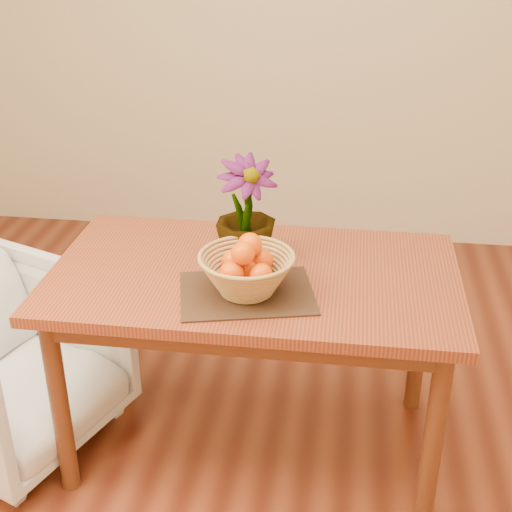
# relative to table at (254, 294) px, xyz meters

# --- Properties ---
(floor) EXTENTS (4.50, 4.50, 0.00)m
(floor) POSITION_rel_table_xyz_m (0.00, -0.30, -0.66)
(floor) COLOR brown
(floor) RESTS_ON ground
(wall_back) EXTENTS (4.00, 0.02, 2.70)m
(wall_back) POSITION_rel_table_xyz_m (0.00, 1.95, 0.69)
(wall_back) COLOR beige
(wall_back) RESTS_ON floor
(table) EXTENTS (1.40, 0.80, 0.75)m
(table) POSITION_rel_table_xyz_m (0.00, 0.00, 0.00)
(table) COLOR brown
(table) RESTS_ON floor
(placemat) EXTENTS (0.49, 0.41, 0.01)m
(placemat) POSITION_rel_table_xyz_m (-0.00, -0.16, 0.09)
(placemat) COLOR #351E13
(placemat) RESTS_ON table
(wicker_basket) EXTENTS (0.31, 0.31, 0.13)m
(wicker_basket) POSITION_rel_table_xyz_m (-0.00, -0.16, 0.16)
(wicker_basket) COLOR #A67945
(wicker_basket) RESTS_ON placemat
(orange_pile) EXTENTS (0.18, 0.18, 0.14)m
(orange_pile) POSITION_rel_table_xyz_m (-0.00, -0.15, 0.20)
(orange_pile) COLOR #EE4303
(orange_pile) RESTS_ON wicker_basket
(potted_plant) EXTENTS (0.29, 0.29, 0.38)m
(potted_plant) POSITION_rel_table_xyz_m (-0.04, 0.07, 0.28)
(potted_plant) COLOR #184413
(potted_plant) RESTS_ON table
(armchair) EXTENTS (0.86, 0.89, 0.72)m
(armchair) POSITION_rel_table_xyz_m (-0.92, -0.07, -0.30)
(armchair) COLOR #836B5A
(armchair) RESTS_ON floor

